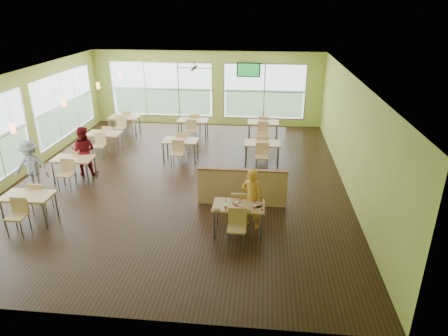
# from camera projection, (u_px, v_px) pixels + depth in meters

# --- Properties ---
(room) EXTENTS (12.00, 12.04, 3.20)m
(room) POSITION_uv_depth(u_px,v_px,m) (179.00, 129.00, 11.90)
(room) COLOR black
(room) RESTS_ON ground
(window_bays) EXTENTS (9.24, 10.24, 2.38)m
(window_bays) POSITION_uv_depth(u_px,v_px,m) (127.00, 106.00, 15.02)
(window_bays) COLOR white
(window_bays) RESTS_ON room
(main_table) EXTENTS (1.22, 1.52, 0.87)m
(main_table) POSITION_uv_depth(u_px,v_px,m) (239.00, 209.00, 9.34)
(main_table) COLOR #D6B573
(main_table) RESTS_ON floor
(half_wall_divider) EXTENTS (2.40, 0.14, 1.04)m
(half_wall_divider) POSITION_uv_depth(u_px,v_px,m) (242.00, 187.00, 10.71)
(half_wall_divider) COLOR #D6B573
(half_wall_divider) RESTS_ON floor
(dining_tables) EXTENTS (6.92, 8.72, 0.87)m
(dining_tables) POSITION_uv_depth(u_px,v_px,m) (161.00, 140.00, 13.94)
(dining_tables) COLOR #D6B573
(dining_tables) RESTS_ON floor
(pendant_lights) EXTENTS (0.11, 7.31, 0.86)m
(pendant_lights) POSITION_uv_depth(u_px,v_px,m) (82.00, 94.00, 12.49)
(pendant_lights) COLOR #2D2119
(pendant_lights) RESTS_ON ceiling
(ceiling_fan) EXTENTS (1.25, 1.25, 0.29)m
(ceiling_fan) POSITION_uv_depth(u_px,v_px,m) (194.00, 68.00, 14.13)
(ceiling_fan) COLOR #2D2119
(ceiling_fan) RESTS_ON ceiling
(tv_backwall) EXTENTS (1.00, 0.07, 0.60)m
(tv_backwall) POSITION_uv_depth(u_px,v_px,m) (249.00, 70.00, 16.81)
(tv_backwall) COLOR black
(tv_backwall) RESTS_ON wall_back
(man_plaid) EXTENTS (0.66, 0.56, 1.54)m
(man_plaid) POSITION_uv_depth(u_px,v_px,m) (252.00, 198.00, 9.56)
(man_plaid) COLOR orange
(man_plaid) RESTS_ON floor
(patron_maroon) EXTENTS (0.81, 0.65, 1.58)m
(patron_maroon) POSITION_uv_depth(u_px,v_px,m) (83.00, 151.00, 12.54)
(patron_maroon) COLOR #5D0C10
(patron_maroon) RESTS_ON floor
(patron_grey) EXTENTS (1.02, 0.61, 1.56)m
(patron_grey) POSITION_uv_depth(u_px,v_px,m) (31.00, 167.00, 11.37)
(patron_grey) COLOR slate
(patron_grey) RESTS_ON floor
(cup_blue) EXTENTS (0.09, 0.09, 0.33)m
(cup_blue) POSITION_uv_depth(u_px,v_px,m) (226.00, 207.00, 9.07)
(cup_blue) COLOR white
(cup_blue) RESTS_ON main_table
(cup_yellow) EXTENTS (0.09, 0.09, 0.34)m
(cup_yellow) POSITION_uv_depth(u_px,v_px,m) (236.00, 204.00, 9.18)
(cup_yellow) COLOR white
(cup_yellow) RESTS_ON main_table
(cup_red_near) EXTENTS (0.08, 0.08, 0.31)m
(cup_red_near) POSITION_uv_depth(u_px,v_px,m) (240.00, 207.00, 9.09)
(cup_red_near) COLOR white
(cup_red_near) RESTS_ON main_table
(cup_red_far) EXTENTS (0.09, 0.09, 0.33)m
(cup_red_far) POSITION_uv_depth(u_px,v_px,m) (254.00, 207.00, 9.07)
(cup_red_far) COLOR white
(cup_red_far) RESTS_ON main_table
(food_basket) EXTENTS (0.25, 0.25, 0.06)m
(food_basket) POSITION_uv_depth(u_px,v_px,m) (258.00, 204.00, 9.25)
(food_basket) COLOR black
(food_basket) RESTS_ON main_table
(ketchup_cup) EXTENTS (0.05, 0.05, 0.02)m
(ketchup_cup) POSITION_uv_depth(u_px,v_px,m) (262.00, 210.00, 9.06)
(ketchup_cup) COLOR #A80D1F
(ketchup_cup) RESTS_ON main_table
(wrapper_left) EXTENTS (0.18, 0.16, 0.04)m
(wrapper_left) POSITION_uv_depth(u_px,v_px,m) (217.00, 209.00, 9.06)
(wrapper_left) COLOR #966F48
(wrapper_left) RESTS_ON main_table
(wrapper_mid) EXTENTS (0.27, 0.26, 0.06)m
(wrapper_mid) POSITION_uv_depth(u_px,v_px,m) (237.00, 203.00, 9.33)
(wrapper_mid) COLOR #966F48
(wrapper_mid) RESTS_ON main_table
(wrapper_right) EXTENTS (0.17, 0.16, 0.04)m
(wrapper_right) POSITION_uv_depth(u_px,v_px,m) (248.00, 211.00, 8.99)
(wrapper_right) COLOR #966F48
(wrapper_right) RESTS_ON main_table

